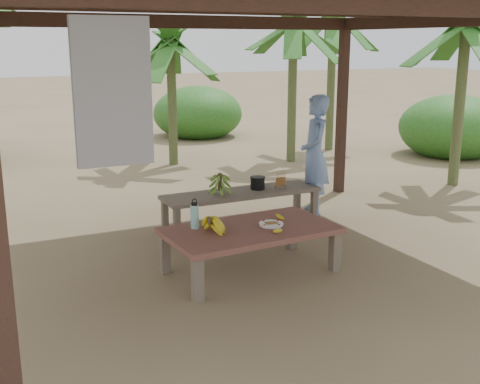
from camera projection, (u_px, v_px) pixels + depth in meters
name	position (u px, v px, depth m)	size (l,w,h in m)	color
ground	(253.00, 261.00, 6.86)	(80.00, 80.00, 0.00)	brown
pavilion	(254.00, 7.00, 6.16)	(6.60, 5.60, 2.95)	black
work_table	(250.00, 234.00, 6.44)	(1.85, 1.09, 0.50)	brown
bench	(242.00, 195.00, 8.21)	(2.20, 0.60, 0.45)	brown
ripe_banana_bunch	(209.00, 224.00, 6.23)	(0.31, 0.27, 0.19)	yellow
plate	(271.00, 224.00, 6.49)	(0.27, 0.27, 0.04)	white
loose_banana_front	(278.00, 231.00, 6.25)	(0.04, 0.16, 0.04)	yellow
loose_banana_side	(280.00, 217.00, 6.75)	(0.04, 0.15, 0.04)	yellow
water_flask	(195.00, 216.00, 6.38)	(0.09, 0.09, 0.33)	#3BB8B6
green_banana_stalk	(220.00, 183.00, 8.02)	(0.26, 0.26, 0.30)	#598C2D
cooking_pot	(258.00, 183.00, 8.31)	(0.20, 0.20, 0.17)	black
skewer_rack	(281.00, 179.00, 8.37)	(0.18, 0.08, 0.24)	#A57F47
woman	(315.00, 155.00, 8.61)	(0.63, 0.41, 1.72)	#6785C3
banana_plant_ne	(293.00, 34.00, 11.96)	(1.80, 1.80, 3.07)	#596638
banana_plant_n	(171.00, 54.00, 11.75)	(1.80, 1.80, 2.68)	#596638
banana_plant_e	(465.00, 37.00, 9.94)	(1.80, 1.80, 2.99)	#596638
banana_plant_far	(333.00, 26.00, 13.30)	(1.80, 1.80, 3.27)	#596638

